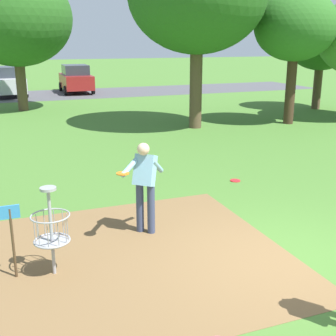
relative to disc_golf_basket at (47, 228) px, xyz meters
name	(u,v)px	position (x,y,z in m)	size (l,w,h in m)	color
ground_plane	(290,262)	(3.64, -0.99, -0.75)	(160.00, 160.00, 0.00)	#47752D
dirt_tee_pad	(137,256)	(1.40, 0.06, -0.75)	(4.86, 4.75, 0.01)	brown
disc_golf_basket	(47,228)	(0.00, 0.00, 0.00)	(0.98, 0.58, 1.39)	#9E9EA3
player_foreground_watching	(145,182)	(1.83, 0.93, 0.23)	(1.04, 0.71, 1.71)	#384260
frisbee_mid_grass	(235,181)	(4.92, 3.06, -0.74)	(0.26, 0.26, 0.02)	red
tree_near_left	(322,40)	(14.87, 12.37, 2.68)	(3.53, 3.53, 4.96)	brown
tree_near_right	(295,27)	(11.01, 9.35, 3.20)	(3.31, 3.31, 5.40)	#422D1E
tree_mid_center	(15,18)	(0.65, 17.21, 3.70)	(5.42, 5.42, 6.77)	brown
parking_lot_strip	(65,94)	(3.64, 23.49, -0.75)	(36.00, 6.00, 0.01)	#4C4C51
parked_car_leftmost	(7,81)	(0.13, 23.74, 0.17)	(2.26, 4.34, 1.84)	silver
parked_car_center_left	(76,79)	(4.52, 24.26, 0.17)	(2.05, 4.24, 1.84)	maroon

